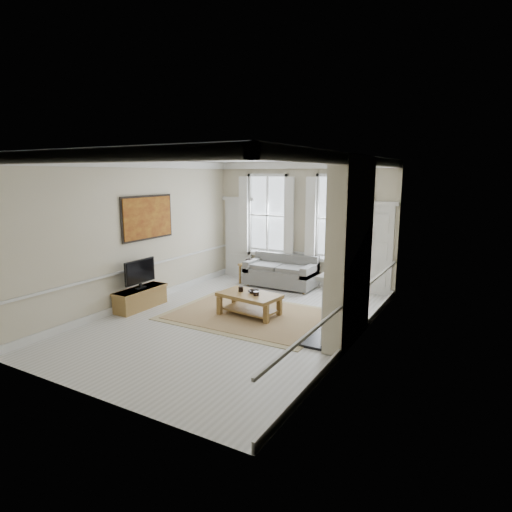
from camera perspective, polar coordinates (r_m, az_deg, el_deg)
The scene contains 23 objects.
floor at distance 9.18m, azimuth -3.17°, elevation -8.68°, with size 7.20×7.20×0.00m, color #B7B5AD.
ceiling at distance 8.66m, azimuth -3.41°, elevation 13.04°, with size 7.20×7.20×0.00m, color white.
back_wall at distance 11.92m, azimuth 6.15°, elevation 4.22°, with size 5.20×5.20×0.00m, color beige.
left_wall at distance 10.39m, azimuth -15.45°, elevation 2.90°, with size 7.20×7.20×0.00m, color beige.
right_wall at distance 7.69m, azimuth 13.24°, elevation 0.30°, with size 7.20×7.20×0.00m, color beige.
window_left at distance 12.30m, azimuth 1.57°, elevation 5.42°, with size 1.26×0.20×2.20m, color #B2BCC6, non-canonical shape.
window_right at distance 11.47m, azimuth 10.90°, elevation 4.83°, with size 1.26×0.20×2.20m, color #B2BCC6, non-canonical shape.
door_left at distance 12.90m, azimuth -2.36°, elevation 2.32°, with size 0.90×0.08×2.30m, color silver.
door_right at distance 11.31m, azimuth 15.58°, elevation 0.70°, with size 0.90×0.08×2.30m, color silver.
painting at distance 10.53m, azimuth -14.24°, elevation 4.99°, with size 0.05×1.66×1.06m, color #AD731D.
chimney_breast at distance 7.92m, azimuth 12.44°, elevation 0.65°, with size 0.35×1.70×3.38m, color beige.
hearth at distance 8.50m, azimuth 9.20°, elevation -10.26°, with size 0.55×1.50×0.05m, color black.
fireplace at distance 8.21m, azimuth 10.66°, elevation -5.86°, with size 0.21×1.45×1.33m.
mirror at distance 7.94m, azimuth 11.06°, elevation 3.28°, with size 0.06×1.26×1.06m, color gold.
sofa at distance 11.86m, azimuth 3.43°, elevation -2.32°, with size 1.92×0.93×0.88m.
side_table at distance 12.17m, azimuth -0.93°, elevation -1.54°, with size 0.57×0.57×0.56m.
rug at distance 9.53m, azimuth -0.88°, elevation -7.85°, with size 3.50×2.60×0.02m, color #9F8152.
coffee_table at distance 9.40m, azimuth -0.89°, elevation -5.52°, with size 1.42×0.94×0.50m.
ceramic_pot_a at distance 9.53m, azimuth -2.04°, elevation -4.45°, with size 0.11×0.11×0.11m, color black.
ceramic_pot_b at distance 9.23m, azimuth 0.02°, elevation -5.02°, with size 0.12×0.12×0.09m, color black.
bowl at distance 9.43m, azimuth -0.32°, elevation -4.77°, with size 0.24×0.24×0.06m, color black.
tv_stand at distance 10.31m, azimuth -15.13°, elevation -5.47°, with size 0.43×1.33×0.47m, color olive.
tv at distance 10.14m, azimuth -15.21°, elevation -2.06°, with size 0.08×0.90×0.68m.
Camera 1 is at (4.69, -7.27, 3.08)m, focal length 30.00 mm.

